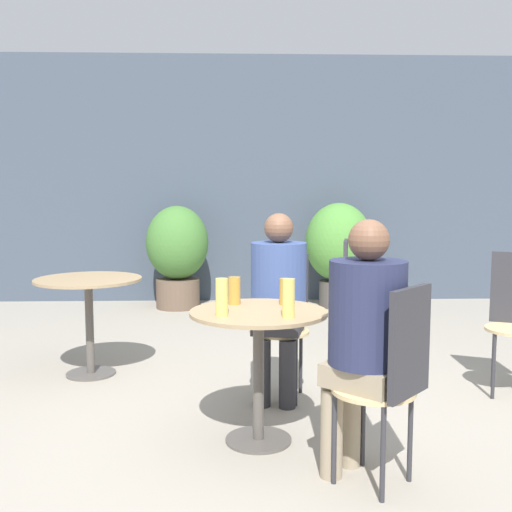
{
  "coord_description": "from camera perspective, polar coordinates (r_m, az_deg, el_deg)",
  "views": [
    {
      "loc": [
        -0.25,
        -3.2,
        1.36
      ],
      "look_at": [
        -0.13,
        0.33,
        0.97
      ],
      "focal_mm": 42.0,
      "sensor_mm": 36.0,
      "label": 1
    }
  ],
  "objects": [
    {
      "name": "beer_glass_0",
      "position": [
        3.06,
        -3.28,
        -3.93
      ],
      "size": [
        0.06,
        0.06,
        0.19
      ],
      "color": "#DBC65B",
      "rests_on": "cafe_table_near"
    },
    {
      "name": "beer_glass_3",
      "position": [
        3.37,
        -2.08,
        -3.31
      ],
      "size": [
        0.07,
        0.07,
        0.16
      ],
      "color": "#B28433",
      "rests_on": "cafe_table_near"
    },
    {
      "name": "storefront_wall",
      "position": [
        7.43,
        -0.01,
        7.29
      ],
      "size": [
        10.0,
        0.06,
        3.0
      ],
      "color": "#3D4756",
      "rests_on": "ground_plane"
    },
    {
      "name": "bistro_chair_1",
      "position": [
        4.01,
        2.46,
        -5.32
      ],
      "size": [
        0.4,
        0.42,
        0.94
      ],
      "rotation": [
        0.0,
        0.0,
        -0.23
      ],
      "color": "tan",
      "rests_on": "ground_plane"
    },
    {
      "name": "beer_glass_1",
      "position": [
        3.02,
        3.12,
        -4.03
      ],
      "size": [
        0.06,
        0.06,
        0.2
      ],
      "color": "#DBC65B",
      "rests_on": "cafe_table_near"
    },
    {
      "name": "seated_person_0",
      "position": [
        2.83,
        10.27,
        -6.81
      ],
      "size": [
        0.45,
        0.45,
        1.23
      ],
      "rotation": [
        0.0,
        0.0,
        3.96
      ],
      "color": "gray",
      "rests_on": "ground_plane"
    },
    {
      "name": "seated_person_1",
      "position": [
        3.83,
        2.12,
        -3.39
      ],
      "size": [
        0.37,
        0.4,
        1.22
      ],
      "rotation": [
        0.0,
        0.0,
        -0.23
      ],
      "color": "#2D2D33",
      "rests_on": "ground_plane"
    },
    {
      "name": "bistro_chair_3",
      "position": [
        5.19,
        9.37,
        -2.74
      ],
      "size": [
        0.42,
        0.4,
        0.94
      ],
      "rotation": [
        0.0,
        0.0,
        1.36
      ],
      "color": "tan",
      "rests_on": "ground_plane"
    },
    {
      "name": "potted_plant_1",
      "position": [
        7.08,
        7.87,
        0.84
      ],
      "size": [
        0.78,
        0.78,
        1.22
      ],
      "color": "#47423D",
      "rests_on": "ground_plane"
    },
    {
      "name": "bistro_chair_0",
      "position": [
        2.8,
        12.89,
        -10.56
      ],
      "size": [
        0.45,
        0.45,
        0.94
      ],
      "rotation": [
        0.0,
        0.0,
        -2.33
      ],
      "color": "tan",
      "rests_on": "ground_plane"
    },
    {
      "name": "cafe_table_near",
      "position": [
        3.24,
        0.24,
        -7.96
      ],
      "size": [
        0.74,
        0.74,
        0.72
      ],
      "color": "#514C47",
      "rests_on": "ground_plane"
    },
    {
      "name": "potted_plant_0",
      "position": [
        7.0,
        -7.5,
        0.47
      ],
      "size": [
        0.72,
        0.72,
        1.19
      ],
      "color": "brown",
      "rests_on": "ground_plane"
    },
    {
      "name": "cafe_table_far",
      "position": [
        4.57,
        -15.64,
        -3.88
      ],
      "size": [
        0.77,
        0.77,
        0.72
      ],
      "color": "#514C47",
      "rests_on": "ground_plane"
    },
    {
      "name": "beer_glass_2",
      "position": [
        3.36,
        2.8,
        -3.4
      ],
      "size": [
        0.07,
        0.07,
        0.15
      ],
      "color": "#B28433",
      "rests_on": "cafe_table_near"
    },
    {
      "name": "ground_plane",
      "position": [
        3.49,
        2.4,
        -16.72
      ],
      "size": [
        20.0,
        20.0,
        0.0
      ],
      "primitive_type": "plane",
      "color": "gray"
    }
  ]
}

